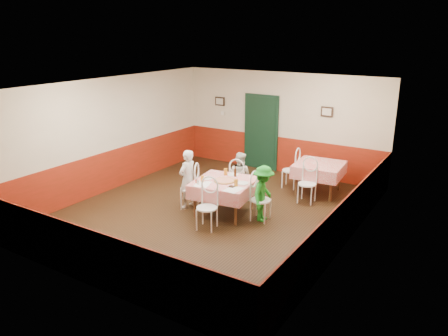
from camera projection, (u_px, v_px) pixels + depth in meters
The scene contains 39 objects.
floor at pixel (212, 211), 9.74m from camera, with size 7.00×7.00×0.00m, color black.
ceiling at pixel (211, 85), 8.90m from camera, with size 7.00×7.00×0.00m, color white.
back_wall at pixel (281, 123), 12.15m from camera, with size 6.00×0.10×2.80m, color beige.
front_wall at pixel (82, 203), 6.49m from camera, with size 6.00×0.10×2.80m, color beige.
left_wall at pixel (111, 134), 10.84m from camera, with size 0.10×7.00×2.80m, color beige.
right_wall at pixel (351, 174), 7.80m from camera, with size 0.10×7.00×2.80m, color beige.
wainscot_back at pixel (280, 154), 12.41m from camera, with size 6.00×0.03×1.00m, color maroon.
wainscot_front at pixel (88, 257), 6.78m from camera, with size 6.00×0.03×1.00m, color maroon.
wainscot_left at pixel (115, 169), 11.11m from camera, with size 0.03×7.00×1.00m, color maroon.
wainscot_right at pixel (346, 220), 8.08m from camera, with size 0.03×7.00×1.00m, color maroon.
door at pixel (261, 133), 12.52m from camera, with size 0.96×0.06×2.10m, color black.
picture_left at pixel (220, 101), 12.99m from camera, with size 0.32×0.03×0.26m, color black.
picture_right at pixel (327, 112), 11.31m from camera, with size 0.32×0.03×0.26m, color black.
thermostat at pixel (223, 113), 13.04m from camera, with size 0.10×0.03×0.10m, color white.
main_table at pixel (224, 197), 9.54m from camera, with size 1.22×1.22×0.77m, color red.
second_table at pixel (318, 178), 10.77m from camera, with size 1.12×1.12×0.77m, color red.
chair_left at pixel (190, 189), 9.85m from camera, with size 0.42×0.42×0.90m, color white, non-canonical shape.
chair_right at pixel (261, 200), 9.18m from camera, with size 0.42×0.42×0.90m, color white, non-canonical shape.
chair_far at pixel (239, 182), 10.25m from camera, with size 0.42×0.42×0.90m, color white, non-canonical shape.
chair_near at pixel (207, 208), 8.77m from camera, with size 0.42×0.42×0.90m, color white, non-canonical shape.
chair_second_a at pixel (291, 171), 11.13m from camera, with size 0.42×0.42×0.90m, color white, non-canonical shape.
chair_second_b at pixel (307, 184), 10.14m from camera, with size 0.42×0.42×0.90m, color white, non-canonical shape.
pizza at pixel (225, 181), 9.39m from camera, with size 0.44×0.44×0.03m, color #B74723.
plate_left at pixel (206, 178), 9.55m from camera, with size 0.25×0.25×0.01m, color white.
plate_right at pixel (243, 183), 9.26m from camera, with size 0.25×0.25×0.01m, color white.
plate_far at pixel (233, 175), 9.80m from camera, with size 0.25×0.25×0.01m, color white.
glass_a at pixel (202, 179), 9.35m from camera, with size 0.07×0.07×0.13m, color #BF7219.
glass_b at pixel (236, 183), 9.07m from camera, with size 0.08×0.08×0.15m, color #BF7219.
glass_c at pixel (226, 172), 9.78m from camera, with size 0.08×0.08×0.15m, color #BF7219.
beer_bottle at pixel (235, 172), 9.67m from camera, with size 0.06×0.06×0.21m, color #381C0A.
shaker_a at pixel (198, 182), 9.22m from camera, with size 0.04×0.04×0.09m, color silver.
shaker_b at pixel (198, 183), 9.15m from camera, with size 0.04×0.04×0.09m, color silver.
shaker_c at pixel (196, 181), 9.27m from camera, with size 0.04×0.04×0.09m, color #B23319.
menu_left at pixel (202, 184), 9.22m from camera, with size 0.30×0.40×0.00m, color white.
menu_right at pixel (234, 189), 8.91m from camera, with size 0.30×0.40×0.00m, color white.
wallet at pixel (232, 186), 9.04m from camera, with size 0.11×0.09×0.02m, color black.
diner_left at pixel (187, 179), 9.80m from camera, with size 0.49×0.32×1.35m, color gray.
diner_far at pixel (240, 176), 10.26m from camera, with size 0.57×0.45×1.18m, color gray.
diner_right at pixel (263, 194), 9.12m from camera, with size 0.78×0.45×1.21m, color gray.
Camera 1 is at (5.01, -7.48, 3.85)m, focal length 35.00 mm.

